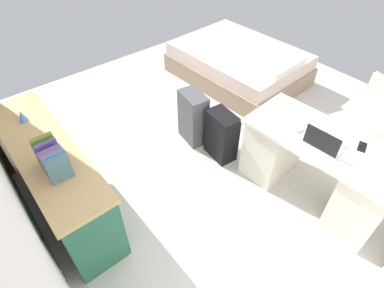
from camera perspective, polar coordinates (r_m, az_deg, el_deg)
name	(u,v)px	position (r m, az deg, el deg)	size (l,w,h in m)	color
ground_plane	(220,144)	(3.86, 5.06, 0.07)	(5.39, 5.39, 0.00)	beige
desk	(316,167)	(3.27, 21.72, -3.92)	(1.48, 0.76, 0.75)	silver
office_chair	(362,126)	(3.93, 28.69, 2.95)	(0.57, 0.57, 0.94)	black
credenza	(56,178)	(3.20, -23.52, -5.71)	(1.80, 0.48, 0.80)	#28664C
bed	(239,64)	(5.00, 8.54, 14.28)	(1.96, 1.49, 0.58)	gray
suitcase_black	(221,136)	(3.53, 5.39, 1.54)	(0.36, 0.22, 0.59)	black
suitcase_spare_grey	(193,117)	(3.72, 0.20, 4.88)	(0.36, 0.22, 0.65)	#4C4C51
laptop	(323,143)	(2.92, 22.88, 0.24)	(0.33, 0.24, 0.21)	#B7B7BC
computer_mouse	(299,129)	(3.04, 18.94, 2.56)	(0.06, 0.10, 0.03)	white
cell_phone_near_laptop	(362,147)	(3.09, 28.64, -0.45)	(0.07, 0.14, 0.01)	black
book_row	(53,159)	(2.62, -24.12, -2.49)	(0.32, 0.17, 0.24)	slate
figurine_small	(22,116)	(3.28, -28.63, 4.48)	(0.08, 0.08, 0.11)	#4C7FBF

